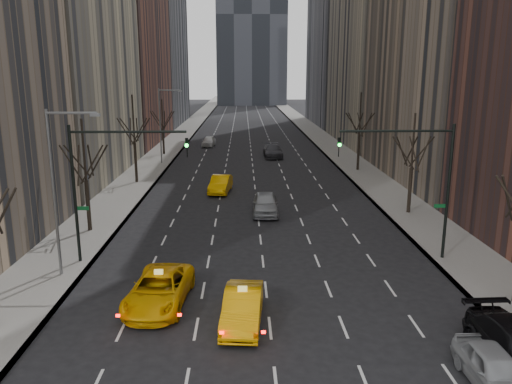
{
  "coord_description": "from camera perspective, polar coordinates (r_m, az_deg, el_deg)",
  "views": [
    {
      "loc": [
        -1.13,
        -15.95,
        10.93
      ],
      "look_at": [
        -0.33,
        15.17,
        3.5
      ],
      "focal_mm": 35.0,
      "sensor_mm": 36.0,
      "label": 1
    }
  ],
  "objects": [
    {
      "name": "parked_sedan_silver",
      "position": [
        20.55,
        25.54,
        -17.84
      ],
      "size": [
        1.71,
        4.18,
        1.42
      ],
      "primitive_type": "imported",
      "rotation": [
        0.0,
        0.0,
        0.01
      ],
      "color": "gray",
      "rests_on": "ground"
    },
    {
      "name": "traffic_mast_left",
      "position": [
        29.57,
        -17.11,
        2.22
      ],
      "size": [
        6.69,
        0.39,
        8.0
      ],
      "color": "black",
      "rests_on": "ground"
    },
    {
      "name": "tree_lw_b",
      "position": [
        36.37,
        -18.84,
        1.26
      ],
      "size": [
        3.36,
        3.5,
        7.82
      ],
      "color": "black",
      "rests_on": "ground"
    },
    {
      "name": "tree_lw_d",
      "position": [
        69.21,
        -10.59,
        7.09
      ],
      "size": [
        3.36,
        3.5,
        7.36
      ],
      "color": "black",
      "rests_on": "ground"
    },
    {
      "name": "tree_rw_c",
      "position": [
        57.88,
        11.71,
        6.31
      ],
      "size": [
        3.36,
        3.5,
        8.74
      ],
      "color": "black",
      "rests_on": "ground"
    },
    {
      "name": "ground",
      "position": [
        19.37,
        2.28,
        -20.94
      ],
      "size": [
        400.0,
        400.0,
        0.0
      ],
      "primitive_type": "plane",
      "color": "black",
      "rests_on": "ground"
    },
    {
      "name": "streetlight_far",
      "position": [
        61.95,
        -10.6,
        8.28
      ],
      "size": [
        2.83,
        0.22,
        9.0
      ],
      "color": "slate",
      "rests_on": "ground"
    },
    {
      "name": "taxi_suv",
      "position": [
        24.89,
        -11.01,
        -10.87
      ],
      "size": [
        3.09,
        5.9,
        1.58
      ],
      "primitive_type": "imported",
      "rotation": [
        0.0,
        0.0,
        -0.08
      ],
      "color": "#F4B105",
      "rests_on": "ground"
    },
    {
      "name": "silver_sedan_ahead",
      "position": [
        39.66,
        1.08,
        -1.31
      ],
      "size": [
        2.13,
        5.02,
        1.69
      ],
      "primitive_type": "imported",
      "rotation": [
        0.0,
        0.0,
        -0.03
      ],
      "color": "#919498",
      "rests_on": "ground"
    },
    {
      "name": "far_taxi",
      "position": [
        46.91,
        -4.07,
        0.91
      ],
      "size": [
        2.24,
        4.95,
        1.58
      ],
      "primitive_type": "imported",
      "rotation": [
        0.0,
        0.0,
        -0.12
      ],
      "color": "#FFB105",
      "rests_on": "ground"
    },
    {
      "name": "tree_rw_b",
      "position": [
        40.8,
        17.34,
        2.63
      ],
      "size": [
        3.36,
        3.5,
        7.82
      ],
      "color": "black",
      "rests_on": "ground"
    },
    {
      "name": "far_car_white",
      "position": [
        77.05,
        -5.41,
        5.79
      ],
      "size": [
        2.13,
        4.63,
        1.54
      ],
      "primitive_type": "imported",
      "rotation": [
        0.0,
        0.0,
        -0.07
      ],
      "color": "silver",
      "rests_on": "ground"
    },
    {
      "name": "sidewalk_left",
      "position": [
        87.34,
        -8.83,
        6.13
      ],
      "size": [
        4.5,
        320.0,
        0.15
      ],
      "primitive_type": "cube",
      "color": "slate",
      "rests_on": "ground"
    },
    {
      "name": "far_suv_grey",
      "position": [
        66.75,
        1.92,
        4.72
      ],
      "size": [
        2.49,
        5.82,
        1.67
      ],
      "primitive_type": "imported",
      "rotation": [
        0.0,
        0.0,
        0.03
      ],
      "color": "#333338",
      "rests_on": "ground"
    },
    {
      "name": "traffic_mast_right",
      "position": [
        30.26,
        18.34,
        2.38
      ],
      "size": [
        6.69,
        0.39,
        8.0
      ],
      "color": "black",
      "rests_on": "ground"
    },
    {
      "name": "streetlight_near",
      "position": [
        28.21,
        -21.58,
        1.62
      ],
      "size": [
        2.83,
        0.22,
        9.0
      ],
      "color": "slate",
      "rests_on": "ground"
    },
    {
      "name": "tree_lw_c",
      "position": [
        51.58,
        -13.69,
        5.37
      ],
      "size": [
        3.36,
        3.5,
        8.74
      ],
      "color": "black",
      "rests_on": "ground"
    },
    {
      "name": "taxi_sedan",
      "position": [
        22.8,
        -1.54,
        -13.03
      ],
      "size": [
        2.03,
        4.83,
        1.55
      ],
      "primitive_type": "imported",
      "rotation": [
        0.0,
        0.0,
        -0.08
      ],
      "color": "#EC9D04",
      "rests_on": "ground"
    },
    {
      "name": "sidewalk_right",
      "position": [
        87.66,
        7.35,
        6.2
      ],
      "size": [
        4.5,
        320.0,
        0.15
      ],
      "primitive_type": "cube",
      "color": "slate",
      "rests_on": "ground"
    }
  ]
}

